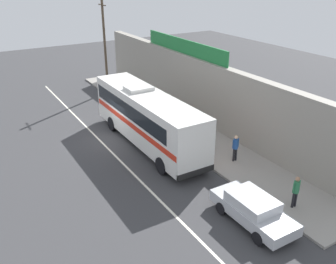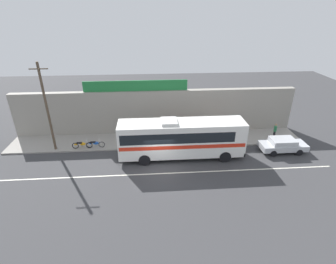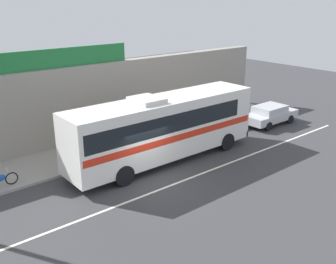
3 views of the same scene
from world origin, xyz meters
name	(u,v)px [view 3 (image 3 of 3)]	position (x,y,z in m)	size (l,w,h in m)	color
ground_plane	(154,182)	(0.00, 0.00, 0.00)	(70.00, 70.00, 0.00)	#3A3A3D
sidewalk_slab	(101,150)	(0.00, 5.20, 0.07)	(30.00, 3.60, 0.14)	gray
storefront_facade	(81,105)	(0.00, 7.35, 2.40)	(30.00, 0.70, 4.80)	gray
storefront_billboard	(43,60)	(-2.09, 7.35, 5.35)	(10.74, 0.12, 1.10)	#1E7538
road_center_stripe	(164,188)	(0.00, -0.80, 0.00)	(30.00, 0.14, 0.01)	silver
intercity_bus	(163,125)	(2.00, 1.80, 2.06)	(11.35, 2.59, 3.78)	white
parked_car	(270,114)	(11.97, 2.05, 0.74)	(4.36, 1.87, 1.37)	#B7BABF
pedestrian_far_right	(246,101)	(12.27, 4.53, 1.13)	(0.30, 0.48, 1.70)	black
pedestrian_by_curb	(190,112)	(7.10, 5.13, 1.13)	(0.30, 0.48, 1.70)	black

